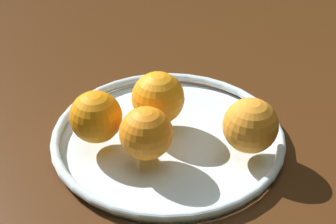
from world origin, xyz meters
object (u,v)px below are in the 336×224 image
object	(u,v)px
fruit_bowl	(168,136)
orange_front_left	(251,126)
orange_front_right	(158,98)
orange_center	(146,133)
orange_back_right	(96,118)

from	to	relation	value
fruit_bowl	orange_front_left	distance (cm)	11.62
orange_front_right	orange_front_left	xyz separation A→B (cm)	(-10.24, 7.99, -0.08)
orange_front_right	orange_front_left	bearing A→B (deg)	142.05
orange_center	orange_front_right	world-z (taller)	orange_front_right
orange_back_right	fruit_bowl	bearing A→B (deg)	-178.62
fruit_bowl	orange_center	world-z (taller)	orange_center
fruit_bowl	orange_front_right	bearing A→B (deg)	-71.81
orange_back_right	orange_front_left	bearing A→B (deg)	164.69
orange_center	orange_front_left	world-z (taller)	orange_front_left
fruit_bowl	orange_front_right	distance (cm)	5.25
orange_center	orange_front_left	xyz separation A→B (cm)	(-12.85, 0.92, 0.16)
orange_front_right	orange_front_left	world-z (taller)	orange_front_right
orange_front_right	orange_back_right	bearing A→B (deg)	19.01
fruit_bowl	orange_back_right	world-z (taller)	orange_back_right
orange_front_right	orange_front_left	size ratio (longest dim) A/B	1.02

